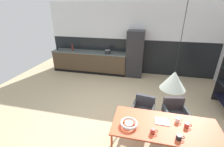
# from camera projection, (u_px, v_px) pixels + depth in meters

# --- Properties ---
(ground_plane) EXTENTS (8.92, 8.92, 0.00)m
(ground_plane) POSITION_uv_depth(u_px,v_px,m) (115.00, 118.00, 3.93)
(ground_plane) COLOR tan
(back_wall_splashback_dark) EXTENTS (6.86, 0.12, 1.42)m
(back_wall_splashback_dark) POSITION_uv_depth(u_px,v_px,m) (130.00, 56.00, 6.47)
(back_wall_splashback_dark) COLOR black
(back_wall_splashback_dark) RESTS_ON ground
(back_wall_panel_upper) EXTENTS (6.86, 0.12, 1.42)m
(back_wall_panel_upper) POSITION_uv_depth(u_px,v_px,m) (132.00, 21.00, 5.90)
(back_wall_panel_upper) COLOR silver
(back_wall_panel_upper) RESTS_ON back_wall_splashback_dark
(kitchen_counter) EXTENTS (3.19, 0.63, 0.89)m
(kitchen_counter) POSITION_uv_depth(u_px,v_px,m) (90.00, 62.00, 6.61)
(kitchen_counter) COLOR #483726
(kitchen_counter) RESTS_ON ground
(refrigerator_column) EXTENTS (0.65, 0.60, 1.82)m
(refrigerator_column) POSITION_uv_depth(u_px,v_px,m) (135.00, 54.00, 6.03)
(refrigerator_column) COLOR #232326
(refrigerator_column) RESTS_ON ground
(dining_table) EXTENTS (1.81, 0.79, 0.75)m
(dining_table) POSITION_uv_depth(u_px,v_px,m) (165.00, 128.00, 2.64)
(dining_table) COLOR #DF5532
(dining_table) RESTS_ON ground
(armchair_head_of_table) EXTENTS (0.54, 0.53, 0.72)m
(armchair_head_of_table) POSITION_uv_depth(u_px,v_px,m) (144.00, 107.00, 3.57)
(armchair_head_of_table) COLOR #35353A
(armchair_head_of_table) RESTS_ON ground
(armchair_near_window) EXTENTS (0.56, 0.55, 0.77)m
(armchair_near_window) POSITION_uv_depth(u_px,v_px,m) (175.00, 111.00, 3.40)
(armchair_near_window) COLOR #35353A
(armchair_near_window) RESTS_ON ground
(fruit_bowl) EXTENTS (0.31, 0.31, 0.07)m
(fruit_bowl) POSITION_uv_depth(u_px,v_px,m) (129.00, 123.00, 2.61)
(fruit_bowl) COLOR silver
(fruit_bowl) RESTS_ON dining_table
(open_book) EXTENTS (0.24, 0.21, 0.02)m
(open_book) POSITION_uv_depth(u_px,v_px,m) (162.00, 121.00, 2.72)
(open_book) COLOR white
(open_book) RESTS_ON dining_table
(mug_dark_espresso) EXTENTS (0.13, 0.09, 0.08)m
(mug_dark_espresso) POSITION_uv_depth(u_px,v_px,m) (179.00, 137.00, 2.35)
(mug_dark_espresso) COLOR black
(mug_dark_espresso) RESTS_ON dining_table
(mug_wide_latte) EXTENTS (0.11, 0.07, 0.09)m
(mug_wide_latte) POSITION_uv_depth(u_px,v_px,m) (178.00, 120.00, 2.70)
(mug_wide_latte) COLOR white
(mug_wide_latte) RESTS_ON dining_table
(mug_glass_clear) EXTENTS (0.12, 0.08, 0.09)m
(mug_glass_clear) POSITION_uv_depth(u_px,v_px,m) (153.00, 131.00, 2.46)
(mug_glass_clear) COLOR #B23D33
(mug_glass_clear) RESTS_ON dining_table
(mug_short_terracotta) EXTENTS (0.12, 0.07, 0.09)m
(mug_short_terracotta) POSITION_uv_depth(u_px,v_px,m) (187.00, 125.00, 2.58)
(mug_short_terracotta) COLOR #B23D33
(mug_short_terracotta) RESTS_ON dining_table
(cooking_pot) EXTENTS (0.22, 0.22, 0.17)m
(cooking_pot) POSITION_uv_depth(u_px,v_px,m) (108.00, 52.00, 6.13)
(cooking_pot) COLOR black
(cooking_pot) RESTS_ON kitchen_counter
(bottle_vinegar_dark) EXTENTS (0.07, 0.07, 0.30)m
(bottle_vinegar_dark) POSITION_uv_depth(u_px,v_px,m) (72.00, 48.00, 6.51)
(bottle_vinegar_dark) COLOR maroon
(bottle_vinegar_dark) RESTS_ON kitchen_counter
(bottle_spice_small) EXTENTS (0.06, 0.06, 0.26)m
(bottle_spice_small) POSITION_uv_depth(u_px,v_px,m) (57.00, 48.00, 6.62)
(bottle_spice_small) COLOR black
(bottle_spice_small) RESTS_ON kitchen_counter
(pendant_lamp_over_table_near) EXTENTS (0.38, 0.38, 1.30)m
(pendant_lamp_over_table_near) POSITION_uv_depth(u_px,v_px,m) (174.00, 80.00, 2.27)
(pendant_lamp_over_table_near) COLOR black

